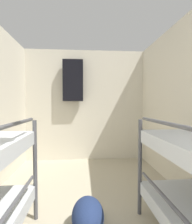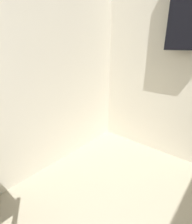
{
  "view_description": "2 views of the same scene",
  "coord_description": "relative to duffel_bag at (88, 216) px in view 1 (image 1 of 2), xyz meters",
  "views": [
    {
      "loc": [
        -0.07,
        0.38,
        1.26
      ],
      "look_at": [
        0.1,
        2.52,
        1.17
      ],
      "focal_mm": 28.0,
      "sensor_mm": 36.0,
      "label": 1
    },
    {
      "loc": [
        0.25,
        2.2,
        1.4
      ],
      "look_at": [
        -0.8,
        3.42,
        0.77
      ],
      "focal_mm": 28.0,
      "sensor_mm": 36.0,
      "label": 2
    }
  ],
  "objects": [
    {
      "name": "wall_back",
      "position": [
        0.02,
        2.33,
        1.08
      ],
      "size": [
        2.79,
        0.06,
        2.49
      ],
      "color": "beige",
      "rests_on": "ground_plane"
    },
    {
      "name": "duffel_bag",
      "position": [
        0.0,
        0.0,
        0.0
      ],
      "size": [
        0.32,
        0.48,
        0.32
      ],
      "color": "navy",
      "rests_on": "ground_plane"
    },
    {
      "name": "hanging_coat",
      "position": [
        -0.25,
        2.18,
        1.63
      ],
      "size": [
        0.44,
        0.12,
        0.9
      ],
      "color": "black"
    }
  ]
}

